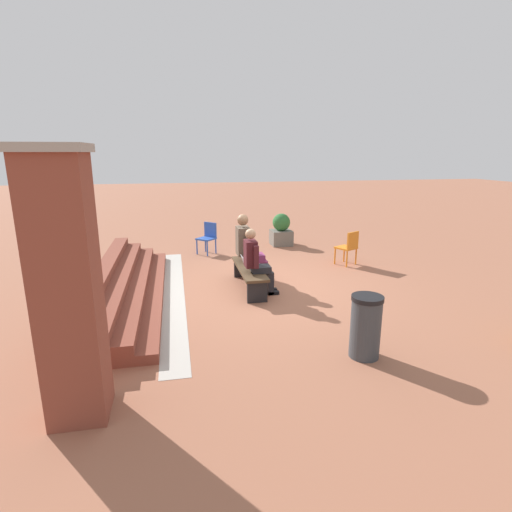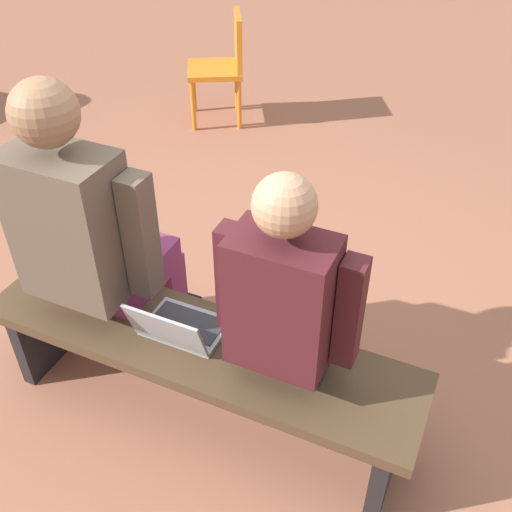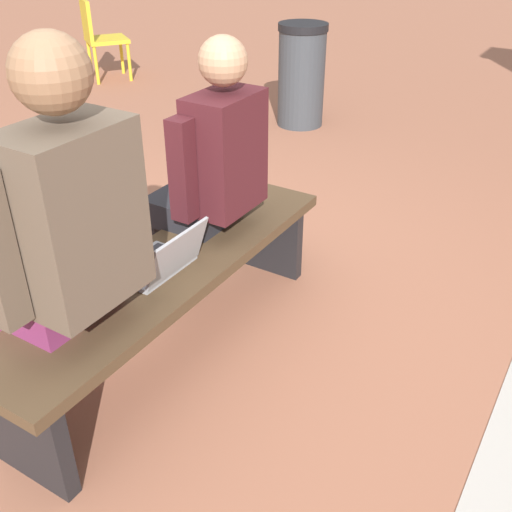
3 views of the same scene
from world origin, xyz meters
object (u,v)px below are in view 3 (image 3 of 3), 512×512
Objects in this scene: litter_bin at (301,75)px; person_adult at (57,242)px; person_student at (207,174)px; bench at (172,283)px; plastic_chair_far_left at (99,34)px; laptop at (161,261)px.

person_adult is at bearing 14.78° from litter_bin.
person_student is 2.86m from litter_bin.
litter_bin reaches higher than bench.
plastic_chair_far_left is (-3.75, -3.52, -0.28)m from person_adult.
plastic_chair_far_left is at bearing -129.50° from person_student.
person_student reaches higher than litter_bin.
laptop is 4.92m from plastic_chair_far_left.
bench is at bearing 10.09° from person_student.
litter_bin reaches higher than laptop.
person_adult reaches higher than laptop.
litter_bin is (0.23, 2.59, -0.05)m from plastic_chair_far_left.
person_student reaches higher than bench.
laptop reaches higher than bench.
litter_bin is (-3.05, -1.00, 0.08)m from bench.
bench is 1.25× the size of person_adult.
plastic_chair_far_left reaches higher than laptop.
person_student is at bearing 50.50° from plastic_chair_far_left.
bench is 2.14× the size of plastic_chair_far_left.
person_adult reaches higher than bench.
laptop is (0.07, 0.01, 0.15)m from bench.
person_adult reaches higher than litter_bin.
person_adult is at bearing -11.86° from laptop.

